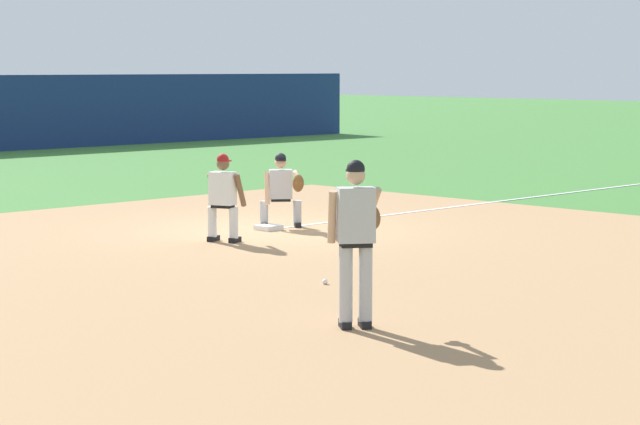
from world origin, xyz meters
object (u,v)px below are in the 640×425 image
(first_base_bag, at_px, (268,228))
(baseball, at_px, (325,282))
(pitcher, at_px, (357,233))
(baserunner, at_px, (223,194))
(first_baseman, at_px, (282,187))

(first_base_bag, distance_m, baseball, 5.64)
(baseball, bearing_deg, first_base_bag, 55.28)
(pitcher, bearing_deg, baserunner, 61.61)
(first_base_bag, xyz_separation_m, pitcher, (-4.92, -6.84, 1.01))
(first_baseman, bearing_deg, baseball, -127.49)
(first_base_bag, distance_m, pitcher, 8.48)
(baseball, relative_size, first_baseman, 0.06)
(first_base_bag, height_order, baserunner, baserunner)
(baseball, distance_m, first_baseman, 5.95)
(first_base_bag, relative_size, first_baseman, 0.28)
(first_base_bag, xyz_separation_m, baserunner, (-1.56, -0.61, 0.75))
(pitcher, relative_size, baserunner, 1.27)
(first_base_bag, bearing_deg, baserunner, -158.47)
(first_baseman, xyz_separation_m, baserunner, (-1.95, -0.67, 0.06))
(first_base_bag, bearing_deg, baseball, -124.72)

